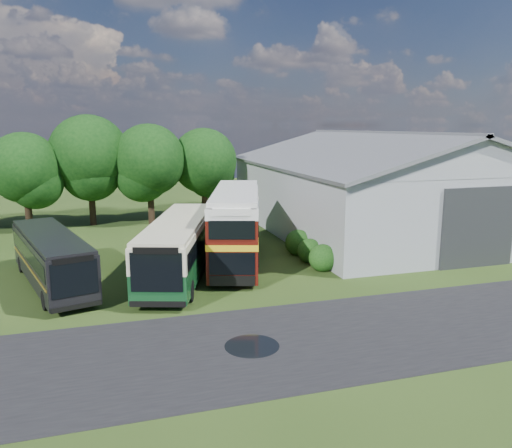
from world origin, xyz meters
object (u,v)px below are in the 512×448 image
object	(u,v)px
storage_shed	(378,180)
bus_maroon_double	(236,227)
bus_dark_single	(52,258)
bus_green_single	(179,246)

from	to	relation	value
storage_shed	bus_maroon_double	bearing A→B (deg)	-153.38
storage_shed	bus_dark_single	bearing A→B (deg)	-161.27
storage_shed	bus_dark_single	distance (m)	26.31
storage_shed	bus_maroon_double	size ratio (longest dim) A/B	2.18
bus_green_single	storage_shed	bearing A→B (deg)	43.74
bus_green_single	bus_dark_single	xyz separation A→B (m)	(-6.92, 0.23, -0.23)
bus_green_single	bus_maroon_double	xyz separation A→B (m)	(3.84, 1.61, 0.58)
bus_maroon_double	bus_dark_single	world-z (taller)	bus_maroon_double
bus_maroon_double	storage_shed	bearing A→B (deg)	43.45
bus_green_single	bus_dark_single	distance (m)	6.93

